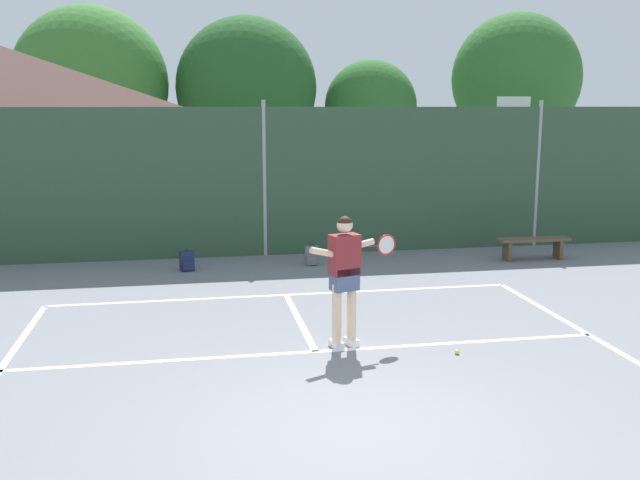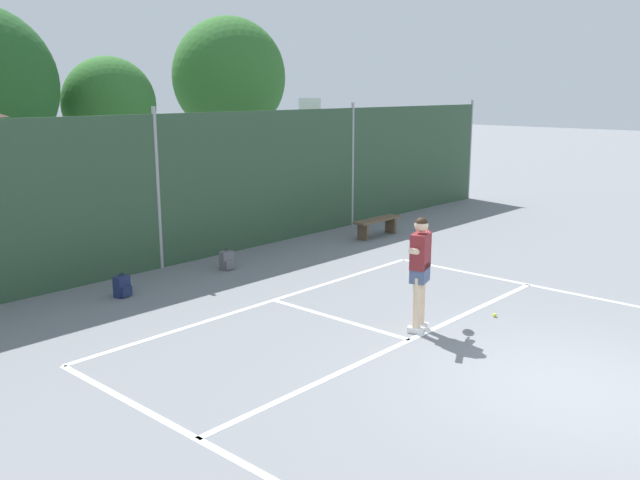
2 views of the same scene
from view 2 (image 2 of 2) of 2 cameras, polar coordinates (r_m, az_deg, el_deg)
ground_plane at (r=9.61m, az=20.01°, el=-11.46°), size 120.00×120.00×0.00m
court_markings at (r=9.84m, az=16.48°, el=-10.61°), size 8.30×11.10×0.01m
chainlink_fence at (r=14.83m, az=-13.49°, el=3.91°), size 26.09×0.09×3.45m
basketball_hoop at (r=20.46m, az=-0.93°, el=8.39°), size 0.90×0.67×3.55m
tennis_player at (r=10.77m, az=8.42°, el=-1.98°), size 1.35×0.59×1.85m
tennis_ball at (r=11.98m, az=14.49°, el=-6.13°), size 0.07×0.07×0.07m
backpack_navy at (r=13.18m, az=-16.29°, el=-3.80°), size 0.31×0.29×0.46m
backpack_grey at (r=14.69m, az=-7.82°, el=-1.74°), size 0.29×0.26×0.46m
courtside_bench at (r=17.88m, az=4.84°, el=1.44°), size 1.60×0.36×0.48m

